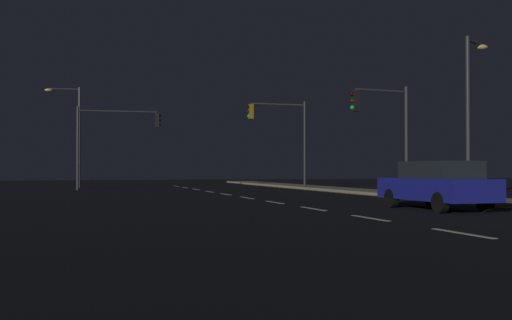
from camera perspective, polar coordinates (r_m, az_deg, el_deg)
The scene contains 10 objects.
ground_plane at distance 20.58m, azimuth 4.89°, elevation -4.53°, with size 112.00×112.00×0.00m, color black.
sidewalk_right at distance 24.68m, azimuth 22.46°, elevation -3.69°, with size 2.42×77.00×0.14m, color gray.
lane_markings_center at distance 23.86m, azimuth 1.78°, elevation -4.01°, with size 0.14×50.00×0.01m.
lane_edge_line at distance 27.96m, azimuth 13.61°, elevation -3.53°, with size 0.14×53.00×0.01m.
car at distance 20.38m, azimuth 16.70°, elevation -2.22°, with size 1.87×4.42×1.57m.
traffic_light_far_right at distance 39.88m, azimuth 2.35°, elevation 3.21°, with size 4.04×0.35×5.70m.
traffic_light_overhead_east at distance 39.47m, azimuth -13.11°, elevation 2.72°, with size 5.24×0.54×5.25m.
traffic_light_mid_left at distance 28.04m, azimuth 11.83°, elevation 3.86°, with size 3.03×0.49×4.99m.
street_lamp_across_street at distance 44.30m, azimuth -16.85°, elevation 3.04°, with size 2.42×0.49×7.08m.
street_lamp_median at distance 26.01m, azimuth 19.61°, elevation 5.29°, with size 1.54×0.92×6.52m.
Camera 1 is at (-7.60, -1.58, 1.31)m, focal length 42.40 mm.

